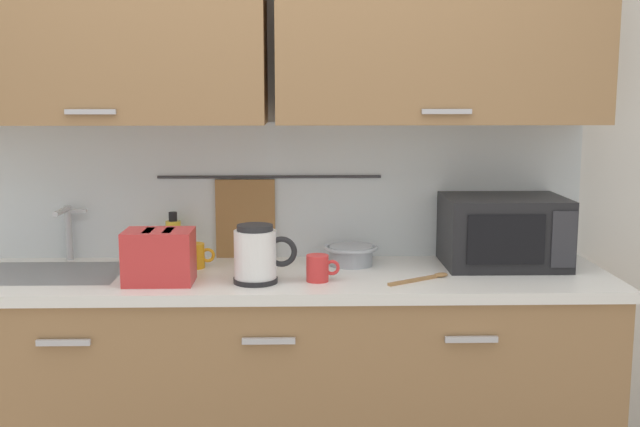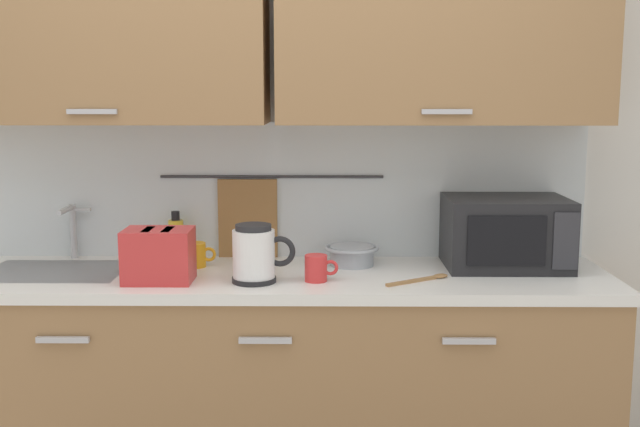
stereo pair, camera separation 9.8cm
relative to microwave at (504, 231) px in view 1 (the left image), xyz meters
The scene contains 11 objects.
counter_unit 1.08m from the microwave, behind, with size 2.53×0.64×0.90m.
back_wall_assembly 1.03m from the microwave, behind, with size 3.70×0.41×2.50m.
sink_faucet 1.72m from the microwave, behind, with size 0.09×0.17×0.22m.
microwave is the anchor object (origin of this frame).
electric_kettle 0.98m from the microwave, 165.15° to the right, with size 0.23×0.16×0.21m.
dish_soap_bottle 1.30m from the microwave, behind, with size 0.06×0.06×0.20m.
mug_near_sink 1.20m from the microwave, behind, with size 0.12×0.08×0.09m.
mixing_bowl 0.60m from the microwave, behind, with size 0.21×0.21×0.08m.
toaster 1.31m from the microwave, 169.15° to the right, with size 0.26×0.17×0.19m.
mug_by_kettle 0.77m from the microwave, 161.97° to the right, with size 0.12×0.08×0.09m.
wooden_spoon 0.42m from the microwave, 146.66° to the right, with size 0.25×0.17×0.01m.
Camera 1 is at (0.11, -2.52, 1.58)m, focal length 43.47 mm.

